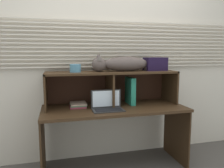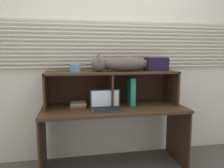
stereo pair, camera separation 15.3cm
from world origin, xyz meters
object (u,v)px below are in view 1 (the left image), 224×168
(storage_box, at_px, (155,64))
(laptop, at_px, (107,106))
(book_stack, at_px, (78,105))
(small_basket, at_px, (75,68))
(binder_upright, at_px, (130,91))
(cat, at_px, (122,64))

(storage_box, bearing_deg, laptop, -162.21)
(book_stack, bearing_deg, small_basket, -177.31)
(binder_upright, bearing_deg, small_basket, 180.00)
(laptop, xyz_separation_m, book_stack, (-0.29, 0.21, -0.02))
(cat, bearing_deg, storage_box, 0.00)
(small_basket, bearing_deg, cat, -0.00)
(binder_upright, distance_m, storage_box, 0.44)
(cat, xyz_separation_m, binder_upright, (0.11, 0.00, -0.32))
(binder_upright, height_order, small_basket, small_basket)
(cat, height_order, binder_upright, cat)
(laptop, bearing_deg, cat, 42.79)
(cat, relative_size, laptop, 2.67)
(laptop, xyz_separation_m, binder_upright, (0.33, 0.20, 0.11))
(cat, distance_m, storage_box, 0.42)
(book_stack, bearing_deg, laptop, -35.20)
(binder_upright, xyz_separation_m, storage_box, (0.31, 0.00, 0.31))
(binder_upright, xyz_separation_m, small_basket, (-0.64, 0.00, 0.28))
(laptop, distance_m, binder_upright, 0.40)
(binder_upright, height_order, book_stack, binder_upright)
(laptop, height_order, storage_box, storage_box)
(binder_upright, bearing_deg, laptop, -147.94)
(laptop, bearing_deg, book_stack, 144.80)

